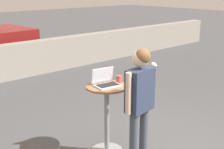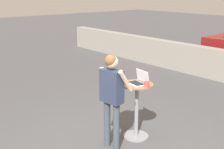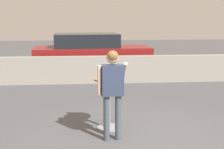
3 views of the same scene
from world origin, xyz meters
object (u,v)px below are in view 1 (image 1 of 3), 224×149
(cafe_table, at_px, (107,114))
(laptop, at_px, (106,82))
(standing_person, at_px, (140,96))
(coffee_mug, at_px, (119,79))

(cafe_table, bearing_deg, laptop, 75.37)
(cafe_table, height_order, laptop, laptop)
(cafe_table, height_order, standing_person, standing_person)
(cafe_table, relative_size, laptop, 2.70)
(laptop, distance_m, standing_person, 0.62)
(cafe_table, xyz_separation_m, coffee_mug, (0.23, -0.00, 0.47))
(cafe_table, bearing_deg, standing_person, -87.98)
(coffee_mug, relative_size, standing_person, 0.07)
(laptop, height_order, standing_person, standing_person)
(coffee_mug, height_order, standing_person, standing_person)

